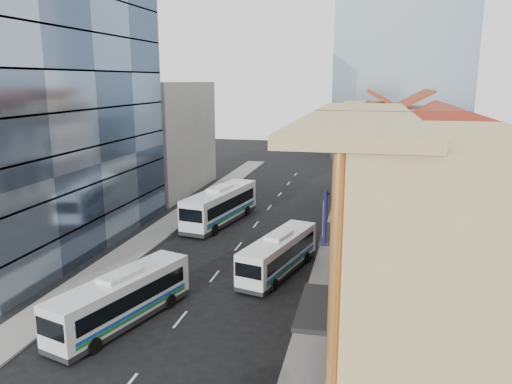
% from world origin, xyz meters
% --- Properties ---
extents(sidewalk_right, '(3.00, 90.00, 0.15)m').
position_xyz_m(sidewalk_right, '(8.50, 22.00, 0.07)').
color(sidewalk_right, slate).
rests_on(sidewalk_right, ground).
extents(sidewalk_left, '(3.00, 90.00, 0.15)m').
position_xyz_m(sidewalk_left, '(-8.50, 22.00, 0.07)').
color(sidewalk_left, slate).
rests_on(sidewalk_left, ground).
extents(shophouse_tan, '(8.00, 14.00, 12.00)m').
position_xyz_m(shophouse_tan, '(14.00, 5.00, 6.00)').
color(shophouse_tan, tan).
rests_on(shophouse_tan, ground).
extents(shophouse_red, '(8.00, 10.00, 12.00)m').
position_xyz_m(shophouse_red, '(14.00, 17.00, 6.00)').
color(shophouse_red, maroon).
rests_on(shophouse_red, ground).
extents(shophouse_cream_near, '(8.00, 9.00, 10.00)m').
position_xyz_m(shophouse_cream_near, '(14.00, 26.50, 5.00)').
color(shophouse_cream_near, silver).
rests_on(shophouse_cream_near, ground).
extents(shophouse_cream_mid, '(8.00, 9.00, 10.00)m').
position_xyz_m(shophouse_cream_mid, '(14.00, 35.50, 5.00)').
color(shophouse_cream_mid, silver).
rests_on(shophouse_cream_mid, ground).
extents(shophouse_cream_far, '(8.00, 12.00, 11.00)m').
position_xyz_m(shophouse_cream_far, '(14.00, 46.00, 5.50)').
color(shophouse_cream_far, silver).
rests_on(shophouse_cream_far, ground).
extents(office_tower, '(12.00, 26.00, 30.00)m').
position_xyz_m(office_tower, '(-17.00, 19.00, 15.00)').
color(office_tower, '#415067').
rests_on(office_tower, ground).
extents(office_block_far, '(10.00, 18.00, 14.00)m').
position_xyz_m(office_block_far, '(-16.00, 42.00, 7.00)').
color(office_block_far, gray).
rests_on(office_block_far, ground).
extents(bus_left_near, '(5.20, 10.38, 3.25)m').
position_xyz_m(bus_left_near, '(-3.17, 6.82, 1.62)').
color(bus_left_near, silver).
rests_on(bus_left_near, ground).
extents(bus_left_far, '(4.91, 12.26, 3.83)m').
position_xyz_m(bus_left_far, '(-3.63, 28.76, 1.92)').
color(bus_left_far, white).
rests_on(bus_left_far, ground).
extents(bus_right, '(4.68, 10.07, 3.14)m').
position_xyz_m(bus_right, '(4.53, 16.75, 1.57)').
color(bus_right, white).
rests_on(bus_right, ground).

